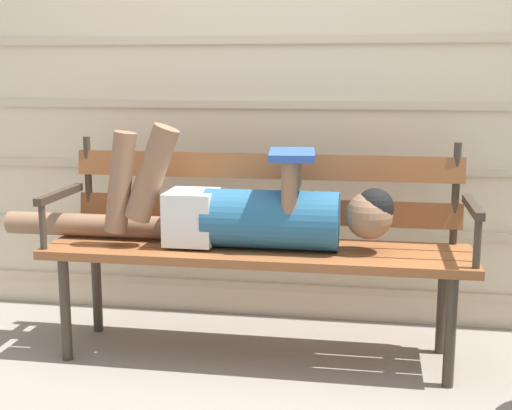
% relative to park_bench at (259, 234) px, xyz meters
% --- Properties ---
extents(ground_plane, '(12.00, 12.00, 0.00)m').
position_rel_park_bench_xyz_m(ground_plane, '(0.00, -0.21, -0.52)').
color(ground_plane, gray).
extents(house_siding, '(4.42, 0.08, 2.38)m').
position_rel_park_bench_xyz_m(house_siding, '(0.00, 0.48, 0.67)').
color(house_siding, beige).
rests_on(house_siding, ground).
extents(park_bench, '(1.77, 0.45, 0.91)m').
position_rel_park_bench_xyz_m(park_bench, '(0.00, 0.00, 0.00)').
color(park_bench, brown).
rests_on(park_bench, ground).
extents(reclining_person, '(1.69, 0.27, 0.52)m').
position_rel_park_bench_xyz_m(reclining_person, '(-0.07, -0.07, 0.11)').
color(reclining_person, '#23567A').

